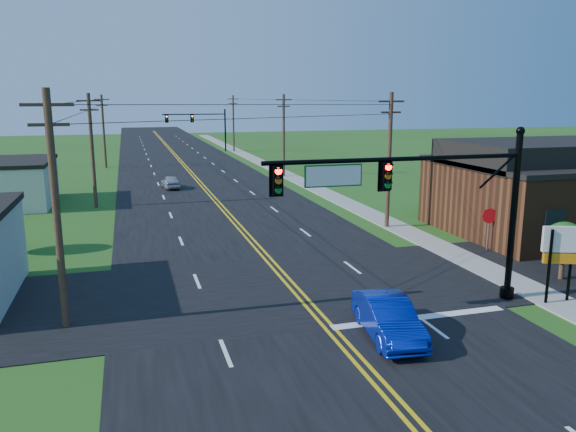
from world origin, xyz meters
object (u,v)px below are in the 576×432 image
object	(u,v)px
signal_mast_main	(421,197)
blue_car	(388,319)
stop_sign	(489,220)
signal_mast_far	(198,123)

from	to	relation	value
signal_mast_main	blue_car	size ratio (longest dim) A/B	2.51
signal_mast_main	stop_sign	bearing A→B (deg)	39.69
blue_car	stop_sign	bearing A→B (deg)	47.63
signal_mast_far	stop_sign	xyz separation A→B (m)	(8.26, -65.06, -2.72)
blue_car	stop_sign	distance (m)	14.22
signal_mast_far	stop_sign	distance (m)	65.64
signal_mast_main	stop_sign	xyz separation A→B (m)	(8.36, 6.94, -2.93)
signal_mast_far	signal_mast_main	bearing A→B (deg)	-90.08
signal_mast_main	signal_mast_far	size ratio (longest dim) A/B	1.03
signal_mast_main	signal_mast_far	distance (m)	72.00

